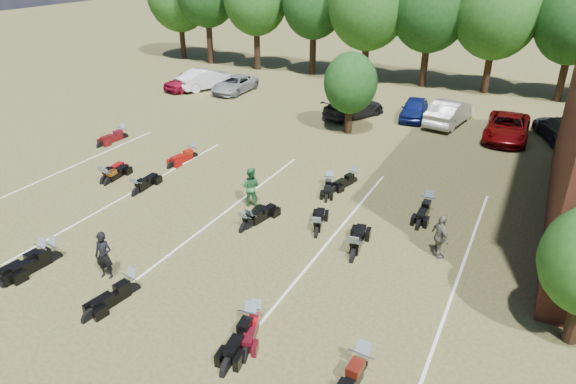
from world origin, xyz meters
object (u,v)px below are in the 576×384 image
Objects in this scene: motorcycle_14 at (124,138)px; person_grey at (440,237)px; person_black at (104,255)px; person_green at (251,187)px; car_0 at (189,80)px; car_4 at (414,109)px; motorcycle_7 at (105,182)px; motorcycle_3 at (132,292)px.

person_grey is at bearing -7.75° from motorcycle_14.
person_green is at bearing 63.02° from person_black.
motorcycle_14 is (-9.68, 11.16, -0.88)m from person_black.
car_4 is at bearing 13.83° from car_0.
car_4 is 2.24× the size of person_black.
car_0 is 21.38m from person_green.
person_green is at bearing 178.71° from motorcycle_7.
car_4 is 2.19× the size of person_green.
person_black is 12.01m from person_grey.
car_0 is at bearing 130.53° from motorcycle_3.
motorcycle_7 is at bearing 147.81° from motorcycle_3.
person_green reaches higher than motorcycle_14.
person_green is 7.84m from motorcycle_7.
person_black is at bearing 64.91° from person_green.
person_green is at bearing -33.80° from car_0.
motorcycle_3 is (-8.68, -6.83, -0.86)m from person_grey.
person_green is at bearing 43.25° from person_grey.
person_green is 8.40m from person_grey.
motorcycle_3 is (-3.53, -23.25, -0.67)m from car_4.
car_0 is 18.00m from motorcycle_7.
motorcycle_7 is at bearing -49.55° from motorcycle_14.
car_4 is at bearing -25.75° from person_grey.
car_4 is at bearing -132.40° from motorcycle_7.
person_black is at bearing -108.93° from car_4.
person_green is 0.79× the size of motorcycle_3.
motorcycle_14 is (3.50, -11.25, -0.74)m from car_0.
car_0 is 28.16m from person_grey.
car_4 is (18.10, 0.54, -0.07)m from car_0.
person_black is at bearing -47.43° from car_0.
car_4 is 20.25m from motorcycle_7.
motorcycle_3 is (14.57, -22.71, -0.74)m from car_0.
person_grey is at bearing 172.48° from motorcycle_7.
car_0 is 1.91× the size of motorcycle_3.
motorcycle_14 is at bearing 33.65° from person_grey.
person_green is 0.79× the size of motorcycle_14.
motorcycle_7 is (-10.93, -17.04, -0.67)m from car_4.
person_grey is 16.11m from motorcycle_7.
car_4 is 2.28× the size of person_grey.
person_green reaches higher than motorcycle_3.
car_4 is at bearing 89.22° from motorcycle_3.
car_4 is 18.78m from motorcycle_14.
motorcycle_14 is (-14.60, -11.79, -0.67)m from car_4.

